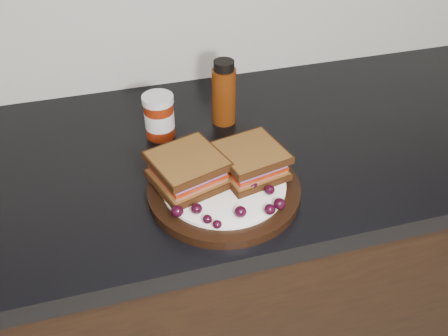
# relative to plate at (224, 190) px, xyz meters

# --- Properties ---
(base_cabinets) EXTENTS (3.96, 0.58, 0.86)m
(base_cabinets) POSITION_rel_plate_xyz_m (0.08, 0.14, -0.48)
(base_cabinets) COLOR black
(base_cabinets) RESTS_ON ground_plane
(countertop) EXTENTS (3.98, 0.60, 0.04)m
(countertop) POSITION_rel_plate_xyz_m (0.08, 0.14, -0.03)
(countertop) COLOR black
(countertop) RESTS_ON base_cabinets
(plate) EXTENTS (0.28, 0.28, 0.02)m
(plate) POSITION_rel_plate_xyz_m (0.00, 0.00, 0.00)
(plate) COLOR black
(plate) RESTS_ON countertop
(sandwich_left) EXTENTS (0.15, 0.15, 0.05)m
(sandwich_left) POSITION_rel_plate_xyz_m (-0.06, 0.02, 0.04)
(sandwich_left) COLOR brown
(sandwich_left) RESTS_ON plate
(sandwich_right) EXTENTS (0.14, 0.14, 0.05)m
(sandwich_right) POSITION_rel_plate_xyz_m (0.06, 0.02, 0.04)
(sandwich_right) COLOR brown
(sandwich_right) RESTS_ON plate
(grape_0) EXTENTS (0.02, 0.02, 0.02)m
(grape_0) POSITION_rel_plate_xyz_m (-0.10, -0.06, 0.02)
(grape_0) COLOR black
(grape_0) RESTS_ON plate
(grape_1) EXTENTS (0.02, 0.02, 0.02)m
(grape_1) POSITION_rel_plate_xyz_m (-0.07, -0.06, 0.02)
(grape_1) COLOR black
(grape_1) RESTS_ON plate
(grape_2) EXTENTS (0.02, 0.02, 0.01)m
(grape_2) POSITION_rel_plate_xyz_m (-0.05, -0.09, 0.02)
(grape_2) COLOR black
(grape_2) RESTS_ON plate
(grape_3) EXTENTS (0.02, 0.02, 0.01)m
(grape_3) POSITION_rel_plate_xyz_m (-0.04, -0.10, 0.02)
(grape_3) COLOR black
(grape_3) RESTS_ON plate
(grape_4) EXTENTS (0.02, 0.02, 0.02)m
(grape_4) POSITION_rel_plate_xyz_m (0.00, -0.09, 0.02)
(grape_4) COLOR black
(grape_4) RESTS_ON plate
(grape_5) EXTENTS (0.02, 0.02, 0.01)m
(grape_5) POSITION_rel_plate_xyz_m (0.00, -0.08, 0.02)
(grape_5) COLOR black
(grape_5) RESTS_ON plate
(grape_6) EXTENTS (0.02, 0.02, 0.02)m
(grape_6) POSITION_rel_plate_xyz_m (0.05, -0.10, 0.02)
(grape_6) COLOR black
(grape_6) RESTS_ON plate
(grape_7) EXTENTS (0.02, 0.02, 0.02)m
(grape_7) POSITION_rel_plate_xyz_m (0.07, -0.09, 0.02)
(grape_7) COLOR black
(grape_7) RESTS_ON plate
(grape_8) EXTENTS (0.02, 0.02, 0.02)m
(grape_8) POSITION_rel_plate_xyz_m (0.07, -0.05, 0.02)
(grape_8) COLOR black
(grape_8) RESTS_ON plate
(grape_9) EXTENTS (0.02, 0.02, 0.02)m
(grape_9) POSITION_rel_plate_xyz_m (0.04, -0.03, 0.02)
(grape_9) COLOR black
(grape_9) RESTS_ON plate
(grape_10) EXTENTS (0.02, 0.02, 0.02)m
(grape_10) POSITION_rel_plate_xyz_m (0.09, -0.00, 0.02)
(grape_10) COLOR black
(grape_10) RESTS_ON plate
(grape_11) EXTENTS (0.02, 0.02, 0.02)m
(grape_11) POSITION_rel_plate_xyz_m (0.07, 0.02, 0.02)
(grape_11) COLOR black
(grape_11) RESTS_ON plate
(grape_12) EXTENTS (0.02, 0.02, 0.02)m
(grape_12) POSITION_rel_plate_xyz_m (0.06, 0.03, 0.02)
(grape_12) COLOR black
(grape_12) RESTS_ON plate
(grape_13) EXTENTS (0.02, 0.02, 0.02)m
(grape_13) POSITION_rel_plate_xyz_m (-0.05, 0.06, 0.02)
(grape_13) COLOR black
(grape_13) RESTS_ON plate
(grape_14) EXTENTS (0.02, 0.02, 0.02)m
(grape_14) POSITION_rel_plate_xyz_m (-0.07, 0.04, 0.02)
(grape_14) COLOR black
(grape_14) RESTS_ON plate
(grape_15) EXTENTS (0.02, 0.02, 0.02)m
(grape_15) POSITION_rel_plate_xyz_m (-0.06, 0.01, 0.02)
(grape_15) COLOR black
(grape_15) RESTS_ON plate
(grape_16) EXTENTS (0.02, 0.02, 0.01)m
(grape_16) POSITION_rel_plate_xyz_m (-0.10, -0.02, 0.02)
(grape_16) COLOR black
(grape_16) RESTS_ON plate
(grape_17) EXTENTS (0.02, 0.02, 0.02)m
(grape_17) POSITION_rel_plate_xyz_m (-0.05, 0.03, 0.03)
(grape_17) COLOR black
(grape_17) RESTS_ON plate
(grape_18) EXTENTS (0.02, 0.02, 0.02)m
(grape_18) POSITION_rel_plate_xyz_m (-0.08, 0.02, 0.02)
(grape_18) COLOR black
(grape_18) RESTS_ON plate
(grape_19) EXTENTS (0.02, 0.02, 0.02)m
(grape_19) POSITION_rel_plate_xyz_m (-0.08, 0.02, 0.02)
(grape_19) COLOR black
(grape_19) RESTS_ON plate
(condiment_jar) EXTENTS (0.07, 0.07, 0.10)m
(condiment_jar) POSITION_rel_plate_xyz_m (-0.08, 0.22, 0.04)
(condiment_jar) COLOR maroon
(condiment_jar) RESTS_ON countertop
(oil_bottle) EXTENTS (0.06, 0.06, 0.15)m
(oil_bottle) POSITION_rel_plate_xyz_m (0.07, 0.24, 0.06)
(oil_bottle) COLOR #552208
(oil_bottle) RESTS_ON countertop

